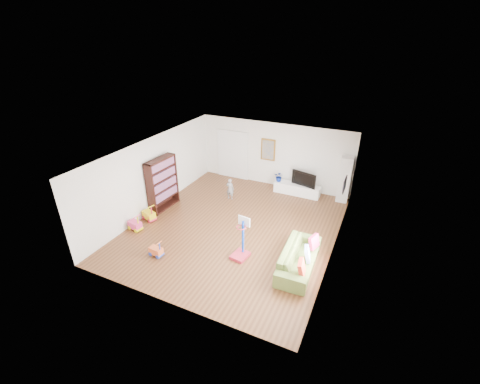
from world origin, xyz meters
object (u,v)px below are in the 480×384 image
at_px(media_console, 297,189).
at_px(sofa, 299,258).
at_px(bookshelf, 162,184).
at_px(basketball_hoop, 240,239).

bearing_deg(media_console, sofa, -72.67).
xyz_separation_m(bookshelf, basketball_hoop, (3.83, -1.51, -0.33)).
height_order(bookshelf, sofa, bookshelf).
xyz_separation_m(bookshelf, sofa, (5.51, -1.21, -0.66)).
height_order(media_console, bookshelf, bookshelf).
bearing_deg(sofa, basketball_hoop, 97.80).
xyz_separation_m(media_console, sofa, (1.31, -4.38, 0.10)).
bearing_deg(basketball_hoop, bookshelf, 167.05).
distance_m(media_console, basketball_hoop, 4.71).
bearing_deg(basketball_hoop, sofa, 18.50).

